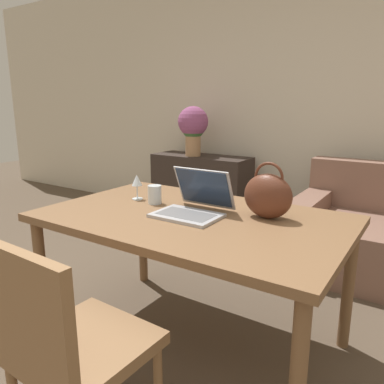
{
  "coord_description": "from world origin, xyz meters",
  "views": [
    {
      "loc": [
        0.95,
        -0.9,
        1.29
      ],
      "look_at": [
        -0.06,
        0.63,
        0.85
      ],
      "focal_mm": 35.0,
      "sensor_mm": 36.0,
      "label": 1
    }
  ],
  "objects_px": {
    "laptop": "(195,202)",
    "handbag": "(268,195)",
    "drinking_glass": "(155,195)",
    "flower_vase": "(193,126)",
    "chair": "(67,342)",
    "wine_glass": "(137,182)"
  },
  "relations": [
    {
      "from": "wine_glass",
      "to": "flower_vase",
      "type": "xyz_separation_m",
      "value": [
        -0.71,
        1.69,
        0.21
      ]
    },
    {
      "from": "handbag",
      "to": "flower_vase",
      "type": "distance_m",
      "value": 2.21
    },
    {
      "from": "chair",
      "to": "flower_vase",
      "type": "height_order",
      "value": "flower_vase"
    },
    {
      "from": "chair",
      "to": "handbag",
      "type": "distance_m",
      "value": 1.09
    },
    {
      "from": "wine_glass",
      "to": "drinking_glass",
      "type": "bearing_deg",
      "value": -6.84
    },
    {
      "from": "drinking_glass",
      "to": "laptop",
      "type": "bearing_deg",
      "value": -7.01
    },
    {
      "from": "chair",
      "to": "flower_vase",
      "type": "xyz_separation_m",
      "value": [
        -1.18,
        2.6,
        0.56
      ]
    },
    {
      "from": "chair",
      "to": "drinking_glass",
      "type": "bearing_deg",
      "value": 111.6
    },
    {
      "from": "wine_glass",
      "to": "chair",
      "type": "bearing_deg",
      "value": -62.7
    },
    {
      "from": "chair",
      "to": "wine_glass",
      "type": "bearing_deg",
      "value": 118.99
    },
    {
      "from": "laptop",
      "to": "handbag",
      "type": "xyz_separation_m",
      "value": [
        0.34,
        0.13,
        0.06
      ]
    },
    {
      "from": "chair",
      "to": "flower_vase",
      "type": "distance_m",
      "value": 2.91
    },
    {
      "from": "drinking_glass",
      "to": "flower_vase",
      "type": "distance_m",
      "value": 1.93
    },
    {
      "from": "laptop",
      "to": "drinking_glass",
      "type": "bearing_deg",
      "value": 172.99
    },
    {
      "from": "flower_vase",
      "to": "wine_glass",
      "type": "bearing_deg",
      "value": -67.2
    },
    {
      "from": "drinking_glass",
      "to": "handbag",
      "type": "distance_m",
      "value": 0.65
    },
    {
      "from": "laptop",
      "to": "flower_vase",
      "type": "xyz_separation_m",
      "value": [
        -1.15,
        1.74,
        0.26
      ]
    },
    {
      "from": "chair",
      "to": "drinking_glass",
      "type": "height_order",
      "value": "chair"
    },
    {
      "from": "chair",
      "to": "laptop",
      "type": "height_order",
      "value": "laptop"
    },
    {
      "from": "laptop",
      "to": "handbag",
      "type": "height_order",
      "value": "handbag"
    },
    {
      "from": "drinking_glass",
      "to": "flower_vase",
      "type": "relative_size",
      "value": 0.2
    },
    {
      "from": "laptop",
      "to": "handbag",
      "type": "distance_m",
      "value": 0.37
    }
  ]
}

